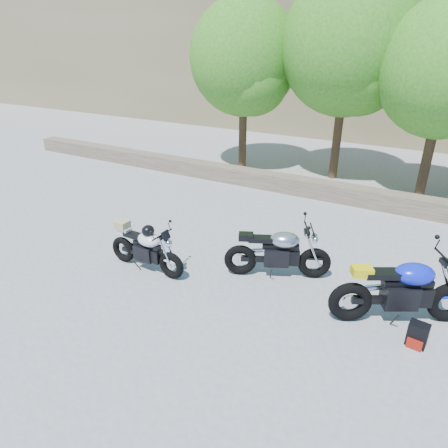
{
  "coord_description": "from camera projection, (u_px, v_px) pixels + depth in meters",
  "views": [
    {
      "loc": [
        3.98,
        -5.74,
        4.34
      ],
      "look_at": [
        0.2,
        1.0,
        0.75
      ],
      "focal_mm": 32.0,
      "sensor_mm": 36.0,
      "label": 1
    }
  ],
  "objects": [
    {
      "name": "blue_bike",
      "position": [
        403.0,
        291.0,
        6.54
      ],
      "size": [
        2.17,
        1.31,
        1.2
      ],
      "rotation": [
        0.0,
        0.0,
        0.5
      ],
      "color": "black",
      "rests_on": "ground"
    },
    {
      "name": "backpack",
      "position": [
        417.0,
        335.0,
        6.15
      ],
      "size": [
        0.32,
        0.28,
        0.4
      ],
      "rotation": [
        0.0,
        0.0,
        -0.13
      ],
      "color": "black",
      "rests_on": "ground"
    },
    {
      "name": "ground",
      "position": [
        192.0,
        273.0,
        8.14
      ],
      "size": [
        90.0,
        90.0,
        0.0
      ],
      "primitive_type": "plane",
      "color": "gray",
      "rests_on": "ground"
    },
    {
      "name": "silver_bike",
      "position": [
        278.0,
        253.0,
        7.85
      ],
      "size": [
        1.99,
        1.04,
        1.06
      ],
      "rotation": [
        0.0,
        0.0,
        0.43
      ],
      "color": "black",
      "rests_on": "ground"
    },
    {
      "name": "white_bike",
      "position": [
        145.0,
        248.0,
        8.08
      ],
      "size": [
        1.86,
        0.59,
        1.03
      ],
      "rotation": [
        0.0,
        0.0,
        -0.03
      ],
      "color": "black",
      "rests_on": "ground"
    },
    {
      "name": "tree_decid_mid",
      "position": [
        351.0,
        50.0,
        12.0
      ],
      "size": [
        4.08,
        4.08,
        6.24
      ],
      "color": "#382314",
      "rests_on": "ground"
    },
    {
      "name": "stone_wall",
      "position": [
        289.0,
        184.0,
        12.38
      ],
      "size": [
        22.0,
        0.55,
        0.5
      ],
      "primitive_type": "cube",
      "color": "#4D4633",
      "rests_on": "ground"
    },
    {
      "name": "tree_decid_left",
      "position": [
        246.0,
        62.0,
        13.32
      ],
      "size": [
        3.67,
        3.67,
        5.62
      ],
      "color": "#382314",
      "rests_on": "ground"
    }
  ]
}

